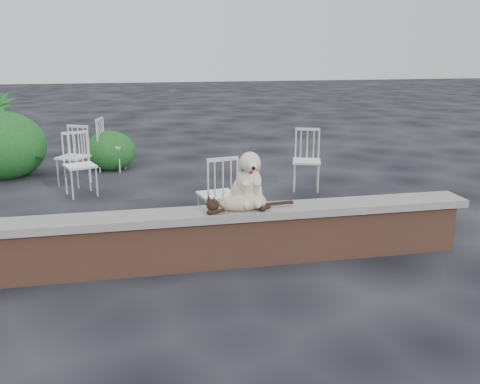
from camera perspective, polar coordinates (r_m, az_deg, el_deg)
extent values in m
plane|color=black|center=(5.41, -6.90, -8.13)|extent=(60.00, 60.00, 0.00)
cube|color=brown|center=(5.31, -6.98, -5.66)|extent=(6.00, 0.30, 0.50)
cube|color=slate|center=(5.22, -7.09, -2.68)|extent=(6.20, 0.40, 0.08)
ellipsoid|color=#144917|center=(9.86, -24.42, 4.53)|extent=(1.50, 1.37, 1.19)
ellipsoid|color=#144917|center=(9.90, -13.88, 4.30)|extent=(0.92, 0.85, 0.73)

